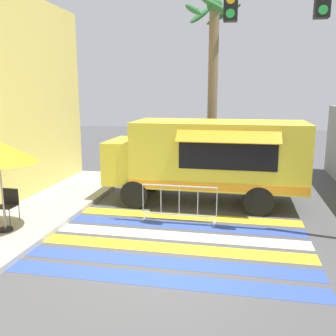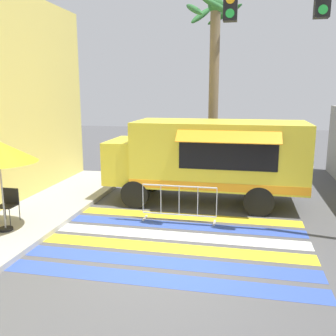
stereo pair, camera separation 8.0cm
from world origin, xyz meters
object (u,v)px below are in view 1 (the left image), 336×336
traffic_signal_pole (325,40)px  barricade_front (179,203)px  folding_chair (8,202)px  palm_tree (213,64)px  food_truck (204,155)px

traffic_signal_pole → barricade_front: (-3.38, 0.65, -4.20)m
traffic_signal_pole → folding_chair: bearing=-175.2°
folding_chair → palm_tree: size_ratio=0.13×
food_truck → barricade_front: food_truck is taller
food_truck → traffic_signal_pole: 5.01m
food_truck → barricade_front: bearing=-103.5°
food_truck → folding_chair: size_ratio=7.02×
food_truck → barricade_front: 2.26m
barricade_front → palm_tree: size_ratio=0.30×
folding_chair → food_truck: bearing=34.1°
barricade_front → folding_chair: bearing=-163.4°
palm_tree → food_truck: bearing=-89.0°
traffic_signal_pole → barricade_front: traffic_signal_pole is taller
food_truck → traffic_signal_pole: (2.92, -2.60, 3.14)m
food_truck → palm_tree: palm_tree is taller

